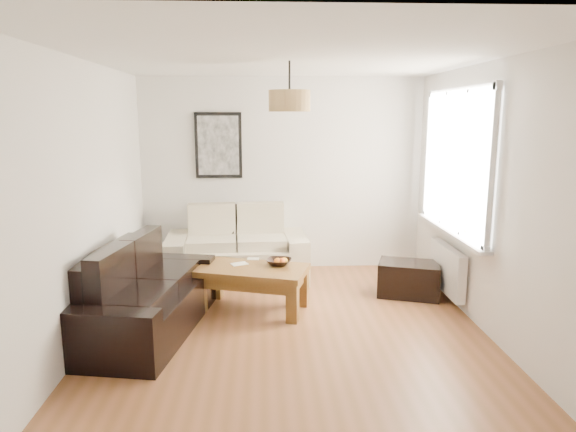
{
  "coord_description": "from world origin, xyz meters",
  "views": [
    {
      "loc": [
        -0.26,
        -4.72,
        2.1
      ],
      "look_at": [
        0.0,
        0.6,
        1.05
      ],
      "focal_mm": 32.12,
      "sensor_mm": 36.0,
      "label": 1
    }
  ],
  "objects_px": {
    "sofa_leather": "(144,291)",
    "coffee_table": "(252,288)",
    "loveseat_cream": "(237,245)",
    "ottoman": "(409,279)"
  },
  "relations": [
    {
      "from": "sofa_leather",
      "to": "coffee_table",
      "type": "relative_size",
      "value": 1.62
    },
    {
      "from": "coffee_table",
      "to": "loveseat_cream",
      "type": "bearing_deg",
      "value": 101.05
    },
    {
      "from": "ottoman",
      "to": "coffee_table",
      "type": "bearing_deg",
      "value": -168.91
    },
    {
      "from": "sofa_leather",
      "to": "coffee_table",
      "type": "xyz_separation_m",
      "value": [
        1.04,
        0.51,
        -0.17
      ]
    },
    {
      "from": "loveseat_cream",
      "to": "coffee_table",
      "type": "distance_m",
      "value": 1.17
    },
    {
      "from": "loveseat_cream",
      "to": "ottoman",
      "type": "xyz_separation_m",
      "value": [
        2.06,
        -0.77,
        -0.24
      ]
    },
    {
      "from": "sofa_leather",
      "to": "ottoman",
      "type": "distance_m",
      "value": 3.02
    },
    {
      "from": "sofa_leather",
      "to": "coffee_table",
      "type": "height_order",
      "value": "sofa_leather"
    },
    {
      "from": "loveseat_cream",
      "to": "sofa_leather",
      "type": "height_order",
      "value": "loveseat_cream"
    },
    {
      "from": "coffee_table",
      "to": "ottoman",
      "type": "relative_size",
      "value": 1.67
    }
  ]
}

